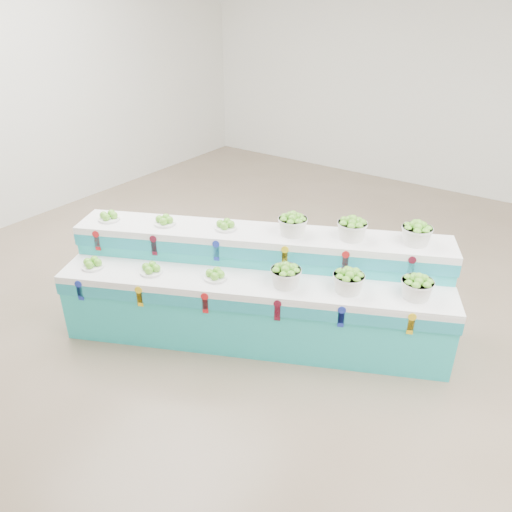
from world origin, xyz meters
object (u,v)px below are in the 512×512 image
at_px(plate_upper_mid, 165,220).
at_px(basket_upper_right, 417,233).
at_px(display_stand, 256,288).
at_px(basket_lower_left, 286,275).

xyz_separation_m(plate_upper_mid, basket_upper_right, (2.21, 1.02, 0.06)).
bearing_deg(display_stand, basket_upper_right, 8.93).
bearing_deg(plate_upper_mid, display_stand, 11.56).
bearing_deg(plate_upper_mid, basket_lower_left, 5.22).
distance_m(basket_lower_left, plate_upper_mid, 1.39).
relative_size(display_stand, plate_upper_mid, 16.96).
xyz_separation_m(display_stand, basket_lower_left, (0.38, -0.08, 0.32)).
distance_m(display_stand, basket_upper_right, 1.60).
height_order(display_stand, plate_upper_mid, plate_upper_mid).
bearing_deg(basket_lower_left, basket_upper_right, 46.69).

